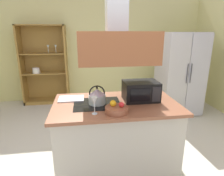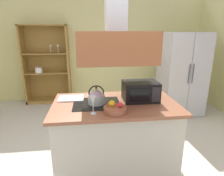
% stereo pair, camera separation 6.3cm
% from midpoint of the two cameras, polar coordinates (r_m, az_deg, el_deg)
% --- Properties ---
extents(ground_plane, '(7.80, 7.80, 0.00)m').
position_cam_midpoint_polar(ground_plane, '(2.84, -2.56, -22.64)').
color(ground_plane, beige).
extents(wall_back, '(6.00, 0.12, 2.70)m').
position_cam_midpoint_polar(wall_back, '(5.22, -5.37, 11.60)').
color(wall_back, '#D8D487').
rests_on(wall_back, ground).
extents(kitchen_island, '(1.62, 0.97, 0.90)m').
position_cam_midpoint_polar(kitchen_island, '(2.68, 1.61, -13.46)').
color(kitchen_island, '#BDB8A5').
rests_on(kitchen_island, ground).
extents(range_hood, '(0.90, 0.70, 1.26)m').
position_cam_midpoint_polar(range_hood, '(2.32, 1.88, 15.16)').
color(range_hood, brown).
extents(refrigerator, '(0.90, 0.77, 1.79)m').
position_cam_midpoint_polar(refrigerator, '(4.49, 20.60, 3.95)').
color(refrigerator, silver).
rests_on(refrigerator, ground).
extents(dish_cabinet, '(1.13, 0.40, 1.96)m').
position_cam_midpoint_polar(dish_cabinet, '(5.17, -18.51, 5.41)').
color(dish_cabinet, olive).
rests_on(dish_cabinet, ground).
extents(kettle, '(0.22, 0.22, 0.24)m').
position_cam_midpoint_polar(kettle, '(2.43, -3.98, -2.47)').
color(kettle, '#B2C2BE').
rests_on(kettle, kitchen_island).
extents(cutting_board, '(0.34, 0.24, 0.02)m').
position_cam_midpoint_polar(cutting_board, '(2.67, -11.54, -3.10)').
color(cutting_board, white).
rests_on(cutting_board, kitchen_island).
extents(microwave, '(0.46, 0.35, 0.26)m').
position_cam_midpoint_polar(microwave, '(2.57, 9.23, -0.90)').
color(microwave, black).
rests_on(microwave, kitchen_island).
extents(wine_glass_on_counter, '(0.08, 0.08, 0.21)m').
position_cam_midpoint_polar(wine_glass_on_counter, '(2.12, -4.93, -3.98)').
color(wine_glass_on_counter, silver).
rests_on(wine_glass_on_counter, kitchen_island).
extents(fruit_bowl, '(0.27, 0.27, 0.14)m').
position_cam_midpoint_polar(fruit_bowl, '(2.18, 1.80, -6.38)').
color(fruit_bowl, brown).
rests_on(fruit_bowl, kitchen_island).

